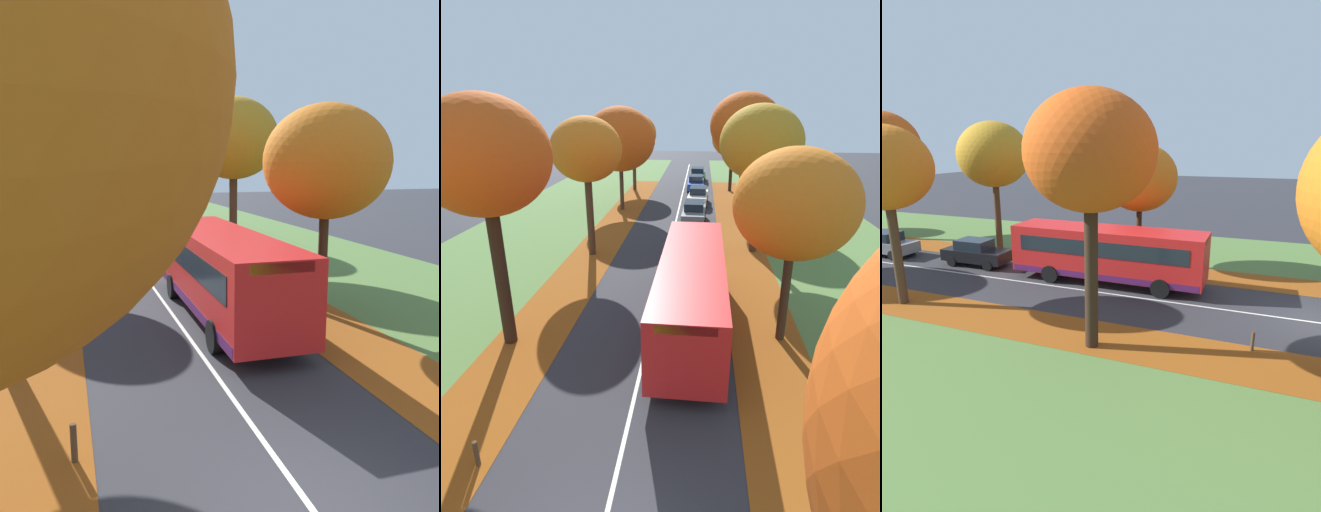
% 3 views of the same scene
% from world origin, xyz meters
% --- Properties ---
extents(grass_verge_left, '(12.00, 90.00, 0.01)m').
position_xyz_m(grass_verge_left, '(-9.20, 20.00, 0.00)').
color(grass_verge_left, '#517538').
rests_on(grass_verge_left, ground).
extents(leaf_litter_left, '(2.80, 60.00, 0.00)m').
position_xyz_m(leaf_litter_left, '(-4.60, 14.00, 0.01)').
color(leaf_litter_left, '#8C4714').
rests_on(leaf_litter_left, grass_verge_left).
extents(grass_verge_right, '(12.00, 90.00, 0.01)m').
position_xyz_m(grass_verge_right, '(9.20, 20.00, 0.00)').
color(grass_verge_right, '#517538').
rests_on(grass_verge_right, ground).
extents(leaf_litter_right, '(2.80, 60.00, 0.00)m').
position_xyz_m(leaf_litter_right, '(4.60, 14.00, 0.01)').
color(leaf_litter_right, '#8C4714').
rests_on(leaf_litter_right, grass_verge_right).
extents(road_centre_line, '(0.12, 80.00, 0.01)m').
position_xyz_m(road_centre_line, '(0.00, 20.00, 0.00)').
color(road_centre_line, silver).
rests_on(road_centre_line, ground).
extents(tree_left_near, '(4.43, 4.43, 9.01)m').
position_xyz_m(tree_left_near, '(-5.28, 8.22, 6.95)').
color(tree_left_near, black).
rests_on(tree_left_near, ground).
extents(tree_left_mid, '(4.06, 4.06, 8.11)m').
position_xyz_m(tree_left_mid, '(-4.66, 18.14, 6.22)').
color(tree_left_mid, '#422D1E').
rests_on(tree_left_mid, ground).
extents(tree_left_far, '(5.87, 5.87, 8.63)m').
position_xyz_m(tree_left_far, '(-4.98, 29.64, 5.98)').
color(tree_left_far, '#422D1E').
rests_on(tree_left_far, ground).
extents(tree_left_distant, '(4.76, 4.76, 8.02)m').
position_xyz_m(tree_left_distant, '(-5.30, 38.57, 5.86)').
color(tree_left_distant, '#422D1E').
rests_on(tree_left_distant, ground).
extents(tree_right_near, '(4.35, 4.35, 7.33)m').
position_xyz_m(tree_right_near, '(5.14, 9.46, 5.35)').
color(tree_right_near, '#382619').
rests_on(tree_right_near, ground).
extents(tree_right_mid, '(4.78, 4.78, 8.76)m').
position_xyz_m(tree_right_mid, '(5.23, 19.64, 6.57)').
color(tree_right_mid, '#422D1E').
rests_on(tree_right_mid, ground).
extents(tree_right_far, '(5.69, 5.69, 9.71)m').
position_xyz_m(tree_right_far, '(5.29, 29.75, 7.12)').
color(tree_right_far, black).
rests_on(tree_right_far, ground).
extents(tree_right_distant, '(4.26, 4.26, 7.40)m').
position_xyz_m(tree_right_distant, '(5.00, 38.90, 5.46)').
color(tree_right_distant, black).
rests_on(tree_right_distant, ground).
extents(bollard_third, '(0.12, 0.12, 0.74)m').
position_xyz_m(bollard_third, '(-3.53, 2.64, 0.37)').
color(bollard_third, '#4C3823').
rests_on(bollard_third, ground).
extents(bus, '(2.75, 10.43, 2.98)m').
position_xyz_m(bus, '(1.63, 10.16, 1.70)').
color(bus, red).
rests_on(bus, ground).
extents(car_black_lead, '(1.82, 4.22, 1.62)m').
position_xyz_m(car_black_lead, '(1.70, 18.86, 0.81)').
color(car_black_lead, black).
rests_on(car_black_lead, ground).
extents(car_grey_following, '(1.89, 4.25, 1.62)m').
position_xyz_m(car_grey_following, '(1.41, 25.97, 0.81)').
color(car_grey_following, slate).
rests_on(car_grey_following, ground).
extents(car_white_third_in_line, '(1.94, 4.28, 1.62)m').
position_xyz_m(car_white_third_in_line, '(1.65, 32.22, 0.81)').
color(car_white_third_in_line, silver).
rests_on(car_white_third_in_line, ground).
extents(car_blue_fourth_in_line, '(1.82, 4.22, 1.62)m').
position_xyz_m(car_blue_fourth_in_line, '(1.33, 38.82, 0.81)').
color(car_blue_fourth_in_line, '#233D9E').
rests_on(car_blue_fourth_in_line, ground).
extents(car_green_trailing, '(1.94, 4.28, 1.62)m').
position_xyz_m(car_green_trailing, '(1.47, 44.64, 0.81)').
color(car_green_trailing, '#1E6038').
rests_on(car_green_trailing, ground).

